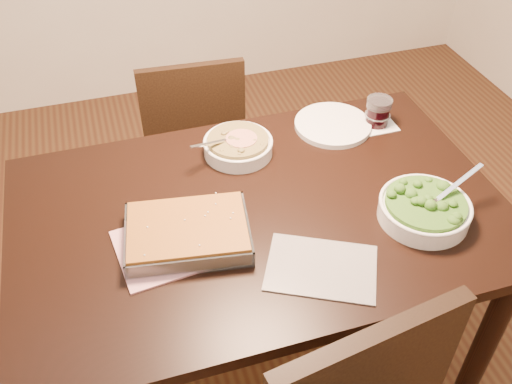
{
  "coord_description": "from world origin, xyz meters",
  "views": [
    {
      "loc": [
        -0.36,
        -1.13,
        1.86
      ],
      "look_at": [
        -0.01,
        0.02,
        0.8
      ],
      "focal_mm": 40.0,
      "sensor_mm": 36.0,
      "label": 1
    }
  ],
  "objects_px": {
    "table": "(260,232)",
    "stew_bowl": "(238,145)",
    "broccoli_bowl": "(424,209)",
    "dinner_plate": "(333,125)",
    "baking_dish": "(188,233)",
    "wine_tumbler": "(378,111)",
    "chair_far": "(193,134)"
  },
  "relations": [
    {
      "from": "table",
      "to": "broccoli_bowl",
      "type": "distance_m",
      "value": 0.48
    },
    {
      "from": "wine_tumbler",
      "to": "chair_far",
      "type": "bearing_deg",
      "value": 136.97
    },
    {
      "from": "stew_bowl",
      "to": "chair_far",
      "type": "distance_m",
      "value": 0.61
    },
    {
      "from": "dinner_plate",
      "to": "baking_dish",
      "type": "bearing_deg",
      "value": -146.82
    },
    {
      "from": "broccoli_bowl",
      "to": "stew_bowl",
      "type": "bearing_deg",
      "value": 133.12
    },
    {
      "from": "dinner_plate",
      "to": "chair_far",
      "type": "height_order",
      "value": "chair_far"
    },
    {
      "from": "baking_dish",
      "to": "dinner_plate",
      "type": "bearing_deg",
      "value": 41.8
    },
    {
      "from": "broccoli_bowl",
      "to": "baking_dish",
      "type": "distance_m",
      "value": 0.65
    },
    {
      "from": "chair_far",
      "to": "stew_bowl",
      "type": "bearing_deg",
      "value": 99.48
    },
    {
      "from": "stew_bowl",
      "to": "wine_tumbler",
      "type": "bearing_deg",
      "value": 1.9
    },
    {
      "from": "baking_dish",
      "to": "wine_tumbler",
      "type": "relative_size",
      "value": 3.79
    },
    {
      "from": "dinner_plate",
      "to": "wine_tumbler",
      "type": "bearing_deg",
      "value": -10.71
    },
    {
      "from": "table",
      "to": "chair_far",
      "type": "height_order",
      "value": "chair_far"
    },
    {
      "from": "table",
      "to": "wine_tumbler",
      "type": "distance_m",
      "value": 0.6
    },
    {
      "from": "wine_tumbler",
      "to": "chair_far",
      "type": "xyz_separation_m",
      "value": [
        -0.55,
        0.51,
        -0.33
      ]
    },
    {
      "from": "broccoli_bowl",
      "to": "dinner_plate",
      "type": "relative_size",
      "value": 1.11
    },
    {
      "from": "stew_bowl",
      "to": "dinner_plate",
      "type": "height_order",
      "value": "stew_bowl"
    },
    {
      "from": "stew_bowl",
      "to": "broccoli_bowl",
      "type": "distance_m",
      "value": 0.6
    },
    {
      "from": "table",
      "to": "stew_bowl",
      "type": "bearing_deg",
      "value": 87.29
    },
    {
      "from": "table",
      "to": "baking_dish",
      "type": "relative_size",
      "value": 3.89
    },
    {
      "from": "wine_tumbler",
      "to": "dinner_plate",
      "type": "height_order",
      "value": "wine_tumbler"
    },
    {
      "from": "broccoli_bowl",
      "to": "wine_tumbler",
      "type": "distance_m",
      "value": 0.46
    },
    {
      "from": "stew_bowl",
      "to": "broccoli_bowl",
      "type": "xyz_separation_m",
      "value": [
        0.41,
        -0.44,
        0.0
      ]
    },
    {
      "from": "stew_bowl",
      "to": "wine_tumbler",
      "type": "distance_m",
      "value": 0.49
    },
    {
      "from": "dinner_plate",
      "to": "chair_far",
      "type": "bearing_deg",
      "value": 129.53
    },
    {
      "from": "dinner_plate",
      "to": "stew_bowl",
      "type": "bearing_deg",
      "value": -172.63
    },
    {
      "from": "stew_bowl",
      "to": "baking_dish",
      "type": "xyz_separation_m",
      "value": [
        -0.23,
        -0.33,
        -0.0
      ]
    },
    {
      "from": "baking_dish",
      "to": "chair_far",
      "type": "distance_m",
      "value": 0.93
    },
    {
      "from": "stew_bowl",
      "to": "chair_far",
      "type": "relative_size",
      "value": 0.28
    },
    {
      "from": "broccoli_bowl",
      "to": "dinner_plate",
      "type": "bearing_deg",
      "value": 97.92
    },
    {
      "from": "stew_bowl",
      "to": "baking_dish",
      "type": "height_order",
      "value": "stew_bowl"
    },
    {
      "from": "stew_bowl",
      "to": "dinner_plate",
      "type": "relative_size",
      "value": 0.92
    }
  ]
}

